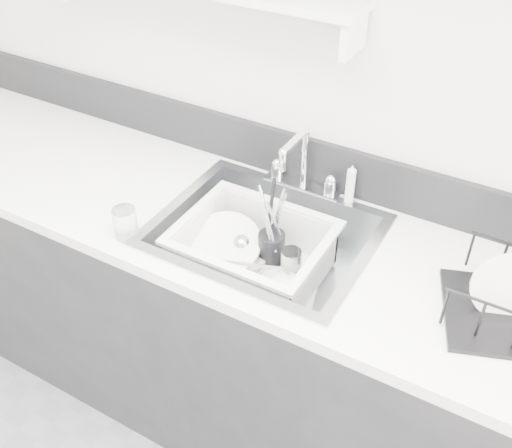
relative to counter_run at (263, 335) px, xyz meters
The scene contains 12 objects.
counter_run is the anchor object (origin of this frame).
backsplash 0.62m from the counter_run, 90.00° to the left, with size 3.20×0.02×0.16m, color black.
sink 0.37m from the counter_run, ahead, with size 0.64×0.52×0.20m, color silver, non-canonical shape.
faucet 0.58m from the counter_run, 90.00° to the left, with size 0.26×0.18×0.23m.
side_sprayer 0.61m from the counter_run, 57.89° to the left, with size 0.03×0.03×0.14m, color silver.
wash_tub 0.38m from the counter_run, 142.38° to the right, with size 0.45×0.36×0.17m, color silver, non-canonical shape.
plate_stack 0.36m from the counter_run, behind, with size 0.28×0.27×0.11m.
utensil_cup 0.37m from the counter_run, 89.71° to the left, with size 0.08×0.08×0.28m.
ladle 0.35m from the counter_run, 143.96° to the right, with size 0.25×0.09×0.07m, color silver, non-canonical shape.
tumbler_in_tub 0.36m from the counter_run, 15.82° to the left, with size 0.06×0.06×0.09m, color white.
tumbler_counter 0.65m from the counter_run, 146.85° to the right, with size 0.07×0.07×0.10m, color white.
bowl_small 0.34m from the counter_run, 29.92° to the right, with size 0.11×0.11×0.03m, color white.
Camera 1 is at (0.66, -0.02, 2.03)m, focal length 42.00 mm.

